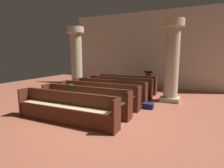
% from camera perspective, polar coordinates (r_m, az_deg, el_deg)
% --- Properties ---
extents(ground_plane, '(19.20, 19.20, 0.00)m').
position_cam_1_polar(ground_plane, '(5.84, -3.21, -10.47)').
color(ground_plane, '#AD5B42').
extents(back_wall, '(10.00, 0.16, 4.50)m').
position_cam_1_polar(back_wall, '(11.24, 11.72, 10.46)').
color(back_wall, beige).
rests_on(back_wall, ground).
extents(pew_row_0, '(3.34, 0.47, 0.89)m').
position_cam_1_polar(pew_row_0, '(9.59, 4.11, 0.31)').
color(pew_row_0, '#4C2316').
rests_on(pew_row_0, ground).
extents(pew_row_1, '(3.34, 0.46, 0.89)m').
position_cam_1_polar(pew_row_1, '(8.70, 1.82, -0.59)').
color(pew_row_1, '#4C2316').
rests_on(pew_row_1, ground).
extents(pew_row_2, '(3.34, 0.46, 0.89)m').
position_cam_1_polar(pew_row_2, '(7.83, -0.98, -1.69)').
color(pew_row_2, '#4C2316').
rests_on(pew_row_2, ground).
extents(pew_row_3, '(3.34, 0.47, 0.89)m').
position_cam_1_polar(pew_row_3, '(6.99, -4.48, -3.05)').
color(pew_row_3, '#4C2316').
rests_on(pew_row_3, ground).
extents(pew_row_4, '(3.34, 0.46, 0.89)m').
position_cam_1_polar(pew_row_4, '(6.18, -8.92, -4.76)').
color(pew_row_4, '#4C2316').
rests_on(pew_row_4, ground).
extents(pew_row_5, '(3.34, 0.46, 0.89)m').
position_cam_1_polar(pew_row_5, '(5.43, -14.68, -6.92)').
color(pew_row_5, '#4C2316').
rests_on(pew_row_5, ground).
extents(pillar_aisle_side, '(0.84, 0.84, 3.40)m').
position_cam_1_polar(pillar_aisle_side, '(7.95, 18.49, 7.31)').
color(pillar_aisle_side, tan).
rests_on(pillar_aisle_side, ground).
extents(pillar_far_side, '(0.84, 0.84, 3.40)m').
position_cam_1_polar(pillar_far_side, '(9.80, -11.21, 7.88)').
color(pillar_far_side, tan).
rests_on(pillar_far_side, ground).
extents(lectern, '(0.48, 0.45, 1.08)m').
position_cam_1_polar(lectern, '(10.59, 11.41, 0.81)').
color(lectern, '#492215').
rests_on(lectern, ground).
extents(hymn_book, '(0.16, 0.19, 0.03)m').
position_cam_1_polar(hymn_book, '(6.66, -13.04, -0.21)').
color(hymn_book, '#194723').
rests_on(hymn_book, pew_row_4).
extents(kneeler_box_navy, '(0.39, 0.27, 0.20)m').
position_cam_1_polar(kneeler_box_navy, '(6.83, 11.35, -6.83)').
color(kneeler_box_navy, navy).
rests_on(kneeler_box_navy, ground).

